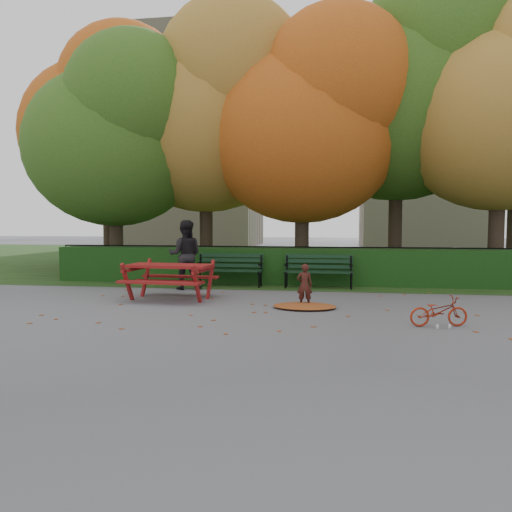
# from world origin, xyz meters

# --- Properties ---
(ground) EXTENTS (90.00, 90.00, 0.00)m
(ground) POSITION_xyz_m (0.00, 0.00, 0.00)
(ground) COLOR slate
(ground) RESTS_ON ground
(grass_strip) EXTENTS (90.00, 90.00, 0.00)m
(grass_strip) POSITION_xyz_m (0.00, 14.00, 0.01)
(grass_strip) COLOR #193214
(grass_strip) RESTS_ON ground
(building_left) EXTENTS (10.00, 7.00, 15.00)m
(building_left) POSITION_xyz_m (-9.00, 26.00, 7.50)
(building_left) COLOR tan
(building_left) RESTS_ON ground
(building_right) EXTENTS (9.00, 6.00, 12.00)m
(building_right) POSITION_xyz_m (8.00, 28.00, 6.00)
(building_right) COLOR tan
(building_right) RESTS_ON ground
(hedge) EXTENTS (13.00, 0.90, 1.00)m
(hedge) POSITION_xyz_m (0.00, 4.50, 0.50)
(hedge) COLOR black
(hedge) RESTS_ON ground
(iron_fence) EXTENTS (14.00, 0.04, 1.02)m
(iron_fence) POSITION_xyz_m (0.00, 5.30, 0.54)
(iron_fence) COLOR black
(iron_fence) RESTS_ON ground
(tree_a) EXTENTS (5.88, 5.60, 7.48)m
(tree_a) POSITION_xyz_m (-5.19, 5.58, 4.52)
(tree_a) COLOR black
(tree_a) RESTS_ON ground
(tree_b) EXTENTS (6.72, 6.40, 8.79)m
(tree_b) POSITION_xyz_m (-2.44, 6.75, 5.40)
(tree_b) COLOR black
(tree_b) RESTS_ON ground
(tree_c) EXTENTS (6.30, 6.00, 8.00)m
(tree_c) POSITION_xyz_m (0.83, 5.96, 4.82)
(tree_c) COLOR black
(tree_c) RESTS_ON ground
(tree_d) EXTENTS (7.14, 6.80, 9.58)m
(tree_d) POSITION_xyz_m (3.88, 7.23, 5.98)
(tree_d) COLOR black
(tree_d) RESTS_ON ground
(tree_f) EXTENTS (6.93, 6.60, 9.19)m
(tree_f) POSITION_xyz_m (-7.13, 9.24, 5.69)
(tree_f) COLOR black
(tree_f) RESTS_ON ground
(bench_left) EXTENTS (1.80, 0.57, 0.88)m
(bench_left) POSITION_xyz_m (-1.30, 3.70, 0.52)
(bench_left) COLOR black
(bench_left) RESTS_ON ground
(bench_right) EXTENTS (1.80, 0.57, 0.88)m
(bench_right) POSITION_xyz_m (1.10, 3.70, 0.52)
(bench_right) COLOR black
(bench_right) RESTS_ON ground
(picnic_table) EXTENTS (1.97, 1.64, 0.91)m
(picnic_table) POSITION_xyz_m (-2.16, 1.23, 0.62)
(picnic_table) COLOR maroon
(picnic_table) RESTS_ON ground
(leaf_pile) EXTENTS (1.53, 1.32, 0.09)m
(leaf_pile) POSITION_xyz_m (0.92, 0.54, 0.04)
(leaf_pile) COLOR brown
(leaf_pile) RESTS_ON ground
(leaf_scatter) EXTENTS (9.00, 5.70, 0.01)m
(leaf_scatter) POSITION_xyz_m (0.00, 0.30, 0.01)
(leaf_scatter) COLOR brown
(leaf_scatter) RESTS_ON ground
(child) EXTENTS (0.34, 0.24, 0.89)m
(child) POSITION_xyz_m (0.90, 0.76, 0.45)
(child) COLOR #3C1813
(child) RESTS_ON ground
(adult) EXTENTS (0.97, 0.82, 1.80)m
(adult) POSITION_xyz_m (-2.30, 2.90, 0.90)
(adult) COLOR black
(adult) RESTS_ON ground
(bicycle) EXTENTS (1.03, 0.53, 0.51)m
(bicycle) POSITION_xyz_m (3.24, -0.88, 0.26)
(bicycle) COLOR maroon
(bicycle) RESTS_ON ground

